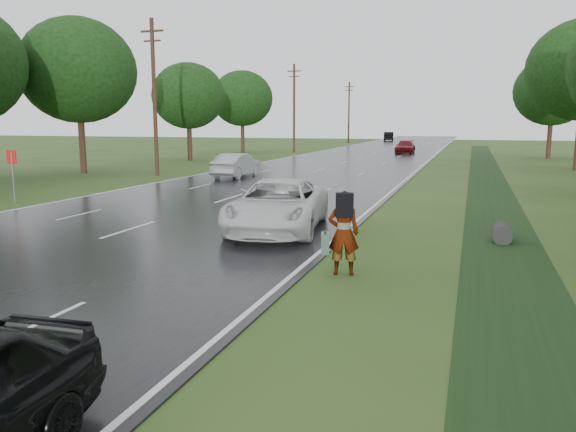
% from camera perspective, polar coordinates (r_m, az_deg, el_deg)
% --- Properties ---
extents(road, '(14.00, 180.00, 0.04)m').
position_cam_1_polar(road, '(53.65, 6.81, 5.75)').
color(road, black).
rests_on(road, ground).
extents(edge_stripe_east, '(0.12, 180.00, 0.01)m').
position_cam_1_polar(edge_stripe_east, '(52.73, 14.05, 5.49)').
color(edge_stripe_east, silver).
rests_on(edge_stripe_east, road).
extents(edge_stripe_west, '(0.12, 180.00, 0.01)m').
position_cam_1_polar(edge_stripe_west, '(55.37, -0.09, 5.96)').
color(edge_stripe_west, silver).
rests_on(edge_stripe_west, road).
extents(center_line, '(0.12, 180.00, 0.01)m').
position_cam_1_polar(center_line, '(53.64, 6.81, 5.78)').
color(center_line, silver).
rests_on(center_line, road).
extents(drainage_ditch, '(2.20, 120.00, 0.56)m').
position_cam_1_polar(drainage_ditch, '(26.44, 20.06, 1.40)').
color(drainage_ditch, black).
rests_on(drainage_ditch, ground).
extents(road_sign, '(0.50, 0.06, 2.30)m').
position_cam_1_polar(road_sign, '(27.31, -26.23, 4.64)').
color(road_sign, slate).
rests_on(road_sign, ground).
extents(utility_pole_mid, '(1.60, 0.26, 10.00)m').
position_cam_1_polar(utility_pole_mid, '(38.05, -13.42, 11.83)').
color(utility_pole_mid, '#362016').
rests_on(utility_pole_mid, ground).
extents(utility_pole_far, '(1.60, 0.26, 10.00)m').
position_cam_1_polar(utility_pole_far, '(65.55, 0.62, 11.02)').
color(utility_pole_far, '#362016').
rests_on(utility_pole_far, ground).
extents(utility_pole_distant, '(1.60, 0.26, 10.00)m').
position_cam_1_polar(utility_pole_distant, '(94.58, 6.20, 10.52)').
color(utility_pole_distant, '#362016').
rests_on(utility_pole_distant, ground).
extents(tree_east_f, '(7.20, 7.20, 9.62)m').
position_cam_1_polar(tree_east_f, '(59.95, 25.32, 11.39)').
color(tree_east_f, '#362016').
rests_on(tree_east_f, ground).
extents(tree_west_c, '(7.80, 7.80, 10.43)m').
position_cam_1_polar(tree_west_c, '(41.46, -20.57, 13.66)').
color(tree_west_c, '#362016').
rests_on(tree_west_c, ground).
extents(tree_west_d, '(6.60, 6.60, 8.80)m').
position_cam_1_polar(tree_west_d, '(52.71, -10.09, 11.92)').
color(tree_west_d, '#362016').
rests_on(tree_west_d, ground).
extents(tree_west_f, '(7.00, 7.00, 9.29)m').
position_cam_1_polar(tree_west_f, '(65.63, -4.68, 11.81)').
color(tree_west_f, '#362016').
rests_on(tree_west_f, ground).
extents(pedestrian, '(1.00, 0.76, 1.97)m').
position_cam_1_polar(pedestrian, '(12.98, 5.55, -1.62)').
color(pedestrian, '#A5998C').
rests_on(pedestrian, ground).
extents(white_pickup, '(3.49, 6.20, 1.64)m').
position_cam_1_polar(white_pickup, '(18.11, -1.02, 1.10)').
color(white_pickup, silver).
rests_on(white_pickup, road).
extents(silver_sedan, '(1.66, 4.62, 1.51)m').
position_cam_1_polar(silver_sedan, '(35.82, -5.25, 5.16)').
color(silver_sedan, '#979BA0').
rests_on(silver_sedan, road).
extents(far_car_red, '(2.05, 4.88, 1.41)m').
position_cam_1_polar(far_car_red, '(64.47, 11.82, 6.89)').
color(far_car_red, maroon).
rests_on(far_car_red, road).
extents(far_car_dark, '(2.35, 5.11, 1.63)m').
position_cam_1_polar(far_car_dark, '(106.12, 10.20, 7.97)').
color(far_car_dark, black).
rests_on(far_car_dark, road).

